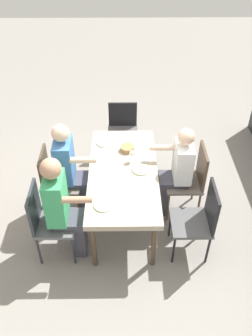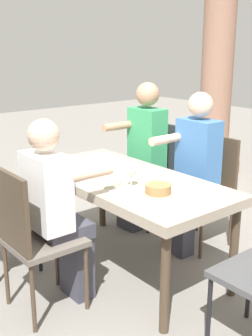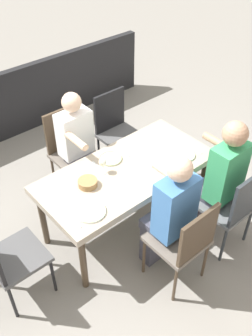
{
  "view_description": "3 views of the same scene",
  "coord_description": "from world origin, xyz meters",
  "px_view_note": "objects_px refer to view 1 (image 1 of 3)",
  "views": [
    {
      "loc": [
        -3.16,
        0.0,
        3.44
      ],
      "look_at": [
        -0.05,
        -0.03,
        0.82
      ],
      "focal_mm": 38.07,
      "sensor_mm": 36.0,
      "label": 1
    },
    {
      "loc": [
        2.36,
        -1.91,
        1.68
      ],
      "look_at": [
        0.04,
        -0.03,
        0.82
      ],
      "focal_mm": 45.98,
      "sensor_mm": 36.0,
      "label": 2
    },
    {
      "loc": [
        1.76,
        2.03,
        3.0
      ],
      "look_at": [
        -0.0,
        -0.01,
        0.74
      ],
      "focal_mm": 40.74,
      "sensor_mm": 36.0,
      "label": 3
    }
  ],
  "objects_px": {
    "chair_head_east": "(123,128)",
    "diner_man_white": "(63,206)",
    "dining_table": "(123,176)",
    "chair_west_south": "(200,218)",
    "chair_mid_south": "(191,177)",
    "plate_1": "(141,169)",
    "diner_woman_green": "(176,170)",
    "wine_glass_1": "(132,154)",
    "diner_guest_third": "(71,169)",
    "plate_2": "(106,142)",
    "chair_mid_north": "(56,179)",
    "bread_basket": "(128,148)",
    "plate_0": "(104,205)",
    "chair_west_north": "(47,218)"
  },
  "relations": [
    {
      "from": "chair_west_north",
      "to": "diner_woman_green",
      "type": "height_order",
      "value": "diner_woman_green"
    },
    {
      "from": "chair_west_north",
      "to": "diner_woman_green",
      "type": "distance_m",
      "value": 1.61
    },
    {
      "from": "wine_glass_1",
      "to": "chair_mid_south",
      "type": "bearing_deg",
      "value": -98.42
    },
    {
      "from": "diner_woman_green",
      "to": "wine_glass_1",
      "type": "height_order",
      "value": "diner_woman_green"
    },
    {
      "from": "chair_mid_south",
      "to": "plate_1",
      "type": "xyz_separation_m",
      "value": [
        -0.06,
        0.62,
        0.19
      ]
    },
    {
      "from": "chair_west_south",
      "to": "wine_glass_1",
      "type": "xyz_separation_m",
      "value": [
        0.74,
        0.72,
        0.31
      ]
    },
    {
      "from": "chair_head_east",
      "to": "diner_man_white",
      "type": "xyz_separation_m",
      "value": [
        -1.81,
        0.64,
        0.23
      ]
    },
    {
      "from": "dining_table",
      "to": "bread_basket",
      "type": "relative_size",
      "value": 9.91
    },
    {
      "from": "chair_west_north",
      "to": "diner_man_white",
      "type": "relative_size",
      "value": 0.7
    },
    {
      "from": "wine_glass_1",
      "to": "chair_mid_north",
      "type": "bearing_deg",
      "value": 96.49
    },
    {
      "from": "diner_woman_green",
      "to": "diner_man_white",
      "type": "relative_size",
      "value": 0.93
    },
    {
      "from": "chair_mid_south",
      "to": "diner_guest_third",
      "type": "bearing_deg",
      "value": 90.11
    },
    {
      "from": "wine_glass_1",
      "to": "bread_basket",
      "type": "relative_size",
      "value": 0.91
    },
    {
      "from": "dining_table",
      "to": "diner_woman_green",
      "type": "height_order",
      "value": "diner_woman_green"
    },
    {
      "from": "dining_table",
      "to": "chair_west_south",
      "type": "xyz_separation_m",
      "value": [
        -0.55,
        -0.83,
        -0.13
      ]
    },
    {
      "from": "dining_table",
      "to": "plate_0",
      "type": "distance_m",
      "value": 0.6
    },
    {
      "from": "plate_0",
      "to": "bread_basket",
      "type": "xyz_separation_m",
      "value": [
        0.96,
        -0.26,
        0.02
      ]
    },
    {
      "from": "diner_guest_third",
      "to": "plate_2",
      "type": "distance_m",
      "value": 0.64
    },
    {
      "from": "chair_west_north",
      "to": "diner_guest_third",
      "type": "xyz_separation_m",
      "value": [
        0.63,
        -0.2,
        0.16
      ]
    },
    {
      "from": "chair_mid_north",
      "to": "plate_2",
      "type": "xyz_separation_m",
      "value": [
        0.49,
        -0.61,
        0.2
      ]
    },
    {
      "from": "dining_table",
      "to": "bread_basket",
      "type": "bearing_deg",
      "value": -7.74
    },
    {
      "from": "dining_table",
      "to": "chair_head_east",
      "type": "xyz_separation_m",
      "value": [
        1.26,
        0.0,
        -0.16
      ]
    },
    {
      "from": "bread_basket",
      "to": "diner_woman_green",
      "type": "bearing_deg",
      "value": -118.41
    },
    {
      "from": "chair_west_north",
      "to": "diner_man_white",
      "type": "bearing_deg",
      "value": -90.83
    },
    {
      "from": "dining_table",
      "to": "chair_mid_north",
      "type": "relative_size",
      "value": 1.81
    },
    {
      "from": "diner_man_white",
      "to": "plate_0",
      "type": "xyz_separation_m",
      "value": [
        0.0,
        -0.43,
        0.01
      ]
    },
    {
      "from": "chair_mid_north",
      "to": "diner_man_white",
      "type": "bearing_deg",
      "value": -163.55
    },
    {
      "from": "diner_guest_third",
      "to": "plate_0",
      "type": "bearing_deg",
      "value": -146.73
    },
    {
      "from": "chair_mid_north",
      "to": "diner_woman_green",
      "type": "height_order",
      "value": "diner_woman_green"
    },
    {
      "from": "plate_1",
      "to": "bread_basket",
      "type": "relative_size",
      "value": 1.27
    },
    {
      "from": "diner_woman_green",
      "to": "wine_glass_1",
      "type": "xyz_separation_m",
      "value": [
        0.1,
        0.53,
        0.18
      ]
    },
    {
      "from": "chair_west_north",
      "to": "plate_2",
      "type": "bearing_deg",
      "value": -28.3
    },
    {
      "from": "chair_head_east",
      "to": "plate_1",
      "type": "xyz_separation_m",
      "value": [
        -1.23,
        -0.21,
        0.24
      ]
    },
    {
      "from": "diner_woman_green",
      "to": "chair_head_east",
      "type": "bearing_deg",
      "value": 28.64
    },
    {
      "from": "chair_west_north",
      "to": "wine_glass_1",
      "type": "distance_m",
      "value": 1.23
    },
    {
      "from": "chair_mid_south",
      "to": "diner_man_white",
      "type": "bearing_deg",
      "value": 113.62
    },
    {
      "from": "chair_west_north",
      "to": "diner_guest_third",
      "type": "relative_size",
      "value": 0.72
    },
    {
      "from": "dining_table",
      "to": "diner_woman_green",
      "type": "xyz_separation_m",
      "value": [
        0.09,
        -0.64,
        0.01
      ]
    },
    {
      "from": "diner_man_white",
      "to": "wine_glass_1",
      "type": "xyz_separation_m",
      "value": [
        0.75,
        -0.75,
        0.12
      ]
    },
    {
      "from": "chair_west_south",
      "to": "plate_2",
      "type": "distance_m",
      "value": 1.56
    },
    {
      "from": "chair_west_south",
      "to": "bread_basket",
      "type": "distance_m",
      "value": 1.25
    },
    {
      "from": "wine_glass_1",
      "to": "plate_2",
      "type": "relative_size",
      "value": 0.6
    },
    {
      "from": "dining_table",
      "to": "chair_mid_south",
      "type": "xyz_separation_m",
      "value": [
        0.08,
        -0.83,
        -0.11
      ]
    },
    {
      "from": "diner_man_white",
      "to": "wine_glass_1",
      "type": "distance_m",
      "value": 1.06
    },
    {
      "from": "chair_west_south",
      "to": "plate_2",
      "type": "relative_size",
      "value": 3.66
    },
    {
      "from": "wine_glass_1",
      "to": "plate_2",
      "type": "distance_m",
      "value": 0.52
    },
    {
      "from": "plate_2",
      "to": "bread_basket",
      "type": "distance_m",
      "value": 0.33
    },
    {
      "from": "chair_mid_north",
      "to": "chair_mid_south",
      "type": "height_order",
      "value": "chair_mid_south"
    },
    {
      "from": "diner_guest_third",
      "to": "plate_1",
      "type": "distance_m",
      "value": 0.84
    },
    {
      "from": "dining_table",
      "to": "chair_mid_north",
      "type": "xyz_separation_m",
      "value": [
        0.08,
        0.82,
        -0.12
      ]
    }
  ]
}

